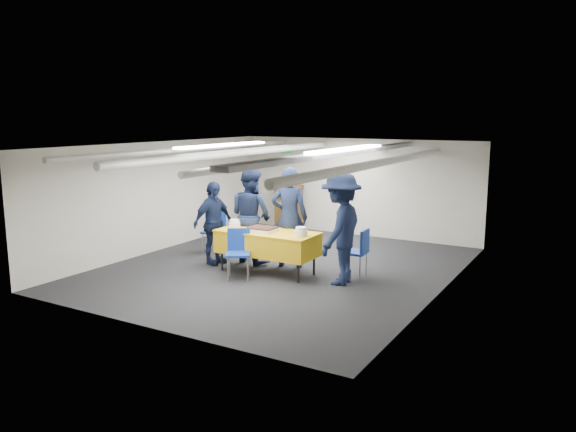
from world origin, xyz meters
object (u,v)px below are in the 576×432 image
object	(u,v)px
sailor_a	(289,217)
sailor_b	(251,216)
chair_left	(215,227)
sailor_d	(341,228)
sheet_cake	(262,229)
serving_table	(267,243)
chair_near	(238,248)
sailor_c	(213,223)
podium	(289,207)
chair_right	(359,248)

from	to	relation	value
sailor_a	sailor_b	bearing A→B (deg)	-13.19
chair_left	sailor_d	bearing A→B (deg)	-12.63
sheet_cake	serving_table	bearing A→B (deg)	43.61
chair_left	sailor_b	distance (m)	1.21
chair_near	chair_left	xyz separation A→B (m)	(-1.51, 1.31, 0.00)
serving_table	sailor_b	bearing A→B (deg)	144.47
chair_near	sailor_c	distance (m)	1.15
serving_table	podium	size ratio (longest dim) A/B	1.48
serving_table	chair_near	xyz separation A→B (m)	(-0.27, -0.53, -0.03)
podium	sailor_a	world-z (taller)	sailor_a
sailor_b	podium	bearing A→B (deg)	-60.45
sheet_cake	chair_near	size ratio (longest dim) A/B	0.57
sheet_cake	sailor_a	distance (m)	0.66
chair_left	sailor_d	distance (m)	3.31
serving_table	chair_left	size ratio (longest dim) A/B	2.13
podium	chair_left	world-z (taller)	podium
chair_left	sailor_a	size ratio (longest dim) A/B	0.46
sailor_d	chair_right	bearing A→B (deg)	159.74
sheet_cake	podium	xyz separation A→B (m)	(-1.47, 3.50, -0.20)
sailor_c	sailor_d	xyz separation A→B (m)	(2.66, 0.04, 0.15)
podium	chair_near	distance (m)	4.16
chair_right	chair_left	xyz separation A→B (m)	(-3.35, 0.24, 0.00)
sailor_b	sailor_d	distance (m)	2.14
chair_right	sailor_b	distance (m)	2.28
podium	sailor_b	distance (m)	3.09
chair_near	sailor_b	distance (m)	1.16
chair_left	sailor_d	world-z (taller)	sailor_d
sailor_d	serving_table	bearing A→B (deg)	-91.32
sailor_a	chair_near	bearing A→B (deg)	50.79
sailor_c	sailor_d	size ratio (longest dim) A/B	0.84
chair_left	chair_right	bearing A→B (deg)	-4.12
podium	chair_near	xyz separation A→B (m)	(1.27, -3.96, -0.08)
serving_table	chair_right	distance (m)	1.66
serving_table	sheet_cake	size ratio (longest dim) A/B	3.75
serving_table	sailor_a	size ratio (longest dim) A/B	0.98
serving_table	sailor_a	distance (m)	0.69
sheet_cake	chair_left	world-z (taller)	chair_left
sailor_b	serving_table	bearing A→B (deg)	157.70
chair_right	sailor_d	xyz separation A→B (m)	(-0.14, -0.48, 0.42)
sailor_c	podium	bearing A→B (deg)	14.75
chair_left	sailor_d	size ratio (longest dim) A/B	0.46
sailor_c	sailor_b	bearing A→B (deg)	-41.02
sailor_a	sailor_d	bearing A→B (deg)	140.68
sheet_cake	podium	size ratio (longest dim) A/B	0.40
serving_table	sailor_d	size ratio (longest dim) A/B	0.97
serving_table	sailor_b	distance (m)	0.90
chair_near	chair_right	distance (m)	2.12
chair_near	chair_left	size ratio (longest dim) A/B	1.00
sailor_a	sailor_c	size ratio (longest dim) A/B	1.19
chair_near	sailor_a	size ratio (longest dim) A/B	0.46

